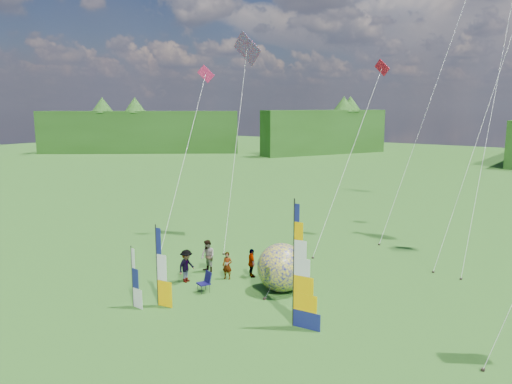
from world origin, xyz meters
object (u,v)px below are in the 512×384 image
Objects in this scene: spectator_a at (227,266)px; camp_chair at (204,282)px; bol_inflatable at (281,267)px; spectator_d at (252,263)px; feather_banner_main at (294,266)px; spectator_c at (186,266)px; side_banner_left at (157,267)px; side_banner_far at (132,277)px; spectator_b at (208,256)px; kite_whale at (499,65)px.

camp_chair is at bearing -98.26° from spectator_a.
spectator_d is at bearing 163.00° from bol_inflatable.
feather_banner_main is 7.83m from spectator_c.
bol_inflatable is 2.32× the size of camp_chair.
side_banner_left is 3.47m from spectator_c.
side_banner_far is at bearing -165.48° from feather_banner_main.
side_banner_far is (-7.21, -2.71, -1.26)m from feather_banner_main.
spectator_b is (-1.61, 0.20, 0.18)m from spectator_a.
kite_whale reaches higher than spectator_b.
bol_inflatable reaches higher than spectator_a.
spectator_a is (-3.37, -0.28, -0.49)m from bol_inflatable.
bol_inflatable reaches higher than spectator_c.
side_banner_far is 1.15× the size of bol_inflatable.
spectator_b is at bearing 148.61° from camp_chair.
camp_chair is at bearing 118.40° from spectator_d.
side_banner_left reaches higher than spectator_a.
spectator_d is (2.05, 6.61, -0.63)m from side_banner_far.
spectator_d is (0.89, 1.03, 0.05)m from spectator_a.
bol_inflatable reaches higher than camp_chair.
side_banner_far is 3.96m from spectator_c.
feather_banner_main is 3.01× the size of spectator_c.
spectator_d is at bearing 100.54° from camp_chair.
spectator_a is at bearing 87.75° from spectator_d.
feather_banner_main is at bearing 8.00° from side_banner_left.
spectator_b is 3.14m from camp_chair.
side_banner_far is 1.53× the size of spectator_b.
spectator_b is 1.05× the size of spectator_c.
bol_inflatable is at bearing -11.22° from spectator_a.
feather_banner_main reaches higher than spectator_a.
camp_chair is (1.46, 3.32, -0.90)m from side_banner_far.
spectator_a is 0.06× the size of kite_whale.
kite_whale is (11.83, 13.41, 10.85)m from spectator_b.
spectator_a is at bearing -46.59° from spectator_c.
kite_whale is at bearing 69.76° from feather_banner_main.
side_banner_far is 7.40m from bol_inflatable.
spectator_b is 2.64m from spectator_d.
side_banner_left is at bearing 46.36° from side_banner_far.
feather_banner_main is at bearing -41.27° from spectator_a.
camp_chair is (-3.06, -2.53, -0.71)m from bol_inflatable.
spectator_c is at bearing 97.01° from side_banner_far.
side_banner_left is at bearing 116.71° from spectator_d.
side_banner_far is at bearing -93.01° from camp_chair.
spectator_b is at bearing 95.78° from side_banner_left.
spectator_a is 0.81× the size of spectator_b.
camp_chair is at bearing 167.85° from feather_banner_main.
side_banner_far reaches higher than spectator_d.
feather_banner_main is at bearing -108.35° from kite_whale.
side_banner_far is 1.60× the size of spectator_c.
feather_banner_main reaches higher than spectator_c.
bol_inflatable is 0.11× the size of kite_whale.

